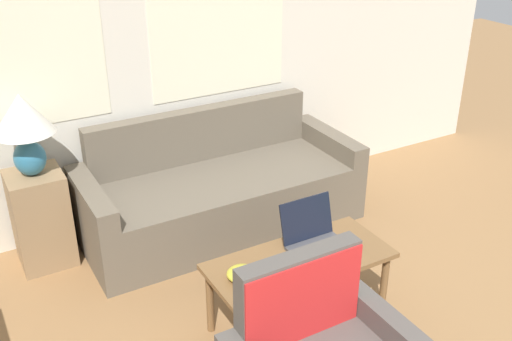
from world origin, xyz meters
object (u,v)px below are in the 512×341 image
(couch, at_px, (219,192))
(table_lamp, at_px, (23,123))
(coffee_table, at_px, (300,267))
(cup_navy, at_px, (270,271))
(snack_bowl, at_px, (242,274))
(laptop, at_px, (315,238))

(couch, xyz_separation_m, table_lamp, (-1.26, 0.15, 0.76))
(couch, bearing_deg, coffee_table, -94.42)
(table_lamp, xyz_separation_m, cup_navy, (0.92, -1.48, -0.53))
(couch, xyz_separation_m, coffee_table, (-0.10, -1.25, 0.13))
(couch, height_order, snack_bowl, couch)
(coffee_table, xyz_separation_m, snack_bowl, (-0.37, -0.00, 0.08))
(table_lamp, bearing_deg, coffee_table, -50.23)
(laptop, xyz_separation_m, snack_bowl, (-0.52, -0.06, -0.03))
(table_lamp, height_order, coffee_table, table_lamp)
(table_lamp, distance_m, snack_bowl, 1.70)
(table_lamp, height_order, snack_bowl, table_lamp)
(snack_bowl, bearing_deg, table_lamp, 119.43)
(coffee_table, distance_m, laptop, 0.19)
(coffee_table, relative_size, laptop, 3.12)
(table_lamp, distance_m, cup_navy, 1.82)
(couch, relative_size, laptop, 6.01)
(coffee_table, height_order, snack_bowl, snack_bowl)
(couch, distance_m, snack_bowl, 1.36)
(couch, distance_m, coffee_table, 1.26)
(laptop, height_order, snack_bowl, laptop)
(coffee_table, relative_size, snack_bowl, 6.29)
(laptop, bearing_deg, table_lamp, 134.25)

